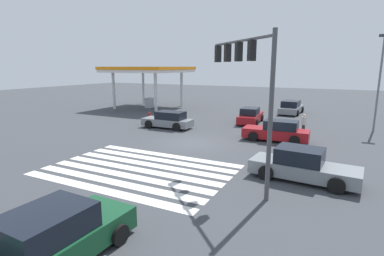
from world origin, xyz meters
TOP-DOWN VIEW (x-y plane):
  - ground_plane at (0.00, 0.00)m, footprint 122.30×122.30m
  - crosswalk_markings at (0.00, -6.17)m, footprint 9.46×6.30m
  - traffic_signal_mast at (5.32, -5.32)m, footprint 4.00×4.00m
  - car_1 at (4.02, 17.04)m, footprint 2.36×4.92m
  - car_2 at (-4.25, 3.84)m, footprint 4.47×1.99m
  - car_3 at (1.49, 9.34)m, footprint 2.21×4.67m
  - car_4 at (5.15, 3.35)m, footprint 4.62×2.03m
  - car_5 at (7.75, -3.84)m, footprint 5.00×2.29m
  - car_6 at (2.54, -13.30)m, footprint 2.26×4.55m
  - gas_station_canopy at (-13.34, 14.05)m, footprint 9.10×9.10m
  - pedestrian at (6.61, 6.35)m, footprint 0.41×0.41m
  - street_light_pole_a at (11.68, 10.52)m, footprint 0.80×0.36m
  - fire_hydrant at (-7.71, 5.97)m, footprint 0.22×0.22m

SIDE VIEW (x-z plane):
  - ground_plane at x=0.00m, z-range 0.00..0.00m
  - crosswalk_markings at x=0.00m, z-range 0.00..0.01m
  - fire_hydrant at x=-7.71m, z-range 0.00..0.86m
  - car_3 at x=1.49m, z-range -0.07..1.43m
  - car_5 at x=7.75m, z-range -0.08..1.46m
  - car_2 at x=-4.25m, z-range -0.04..1.43m
  - car_1 at x=4.02m, z-range -0.06..1.47m
  - car_4 at x=5.15m, z-range -0.05..1.47m
  - car_6 at x=2.54m, z-range -0.06..1.54m
  - pedestrian at x=6.61m, z-range 0.10..1.75m
  - street_light_pole_a at x=11.68m, z-range 0.79..8.56m
  - gas_station_canopy at x=-13.34m, z-range 2.11..7.38m
  - traffic_signal_mast at x=5.32m, z-range 1.69..8.32m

